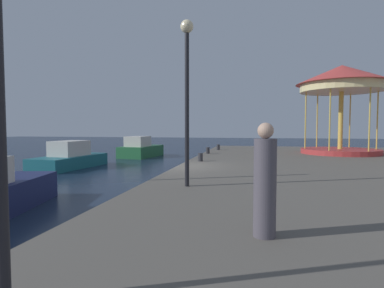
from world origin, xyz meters
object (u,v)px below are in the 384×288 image
at_px(carousel, 342,87).
at_px(bollard_south, 218,147).
at_px(motorboat_green, 141,149).
at_px(bollard_center, 208,150).
at_px(lamp_post_mid_promenade, 187,75).
at_px(person_mid_promenade, 265,184).
at_px(bollard_north, 200,157).
at_px(motorboat_teal, 70,158).

distance_m(carousel, bollard_south, 9.03).
height_order(motorboat_green, bollard_center, motorboat_green).
bearing_deg(lamp_post_mid_promenade, carousel, 59.95).
xyz_separation_m(motorboat_green, bollard_south, (6.71, -1.66, 0.35)).
xyz_separation_m(carousel, lamp_post_mid_promenade, (-7.18, -12.42, -1.05)).
distance_m(motorboat_green, person_mid_promenade, 21.68).
relative_size(motorboat_green, carousel, 0.82).
xyz_separation_m(motorboat_green, bollard_center, (6.43, -5.04, 0.35)).
height_order(bollard_south, person_mid_promenade, person_mid_promenade).
xyz_separation_m(lamp_post_mid_promenade, bollard_north, (-0.72, 6.37, -2.92)).
bearing_deg(carousel, person_mid_promenade, -107.86).
bearing_deg(bollard_south, bollard_north, -89.88).
bearing_deg(motorboat_teal, motorboat_green, 77.32).
bearing_deg(bollard_north, lamp_post_mid_promenade, -83.51).
bearing_deg(motorboat_green, person_mid_promenade, -64.11).
bearing_deg(bollard_center, person_mid_promenade, -78.18).
height_order(bollard_south, bollard_north, same).
height_order(motorboat_teal, carousel, carousel).
bearing_deg(carousel, motorboat_teal, -166.00).
bearing_deg(motorboat_teal, bollard_center, 16.76).
bearing_deg(lamp_post_mid_promenade, motorboat_teal, 137.57).
distance_m(motorboat_teal, carousel, 17.37).
relative_size(motorboat_teal, lamp_post_mid_promenade, 1.12).
distance_m(bollard_south, bollard_north, 7.80).
bearing_deg(carousel, bollard_center, -168.80).
relative_size(carousel, bollard_south, 13.85).
height_order(carousel, bollard_center, carousel).
distance_m(motorboat_teal, lamp_post_mid_promenade, 12.81).
height_order(motorboat_green, person_mid_promenade, person_mid_promenade).
distance_m(bollard_north, bollard_center, 4.44).
height_order(motorboat_teal, bollard_center, motorboat_teal).
height_order(motorboat_teal, bollard_north, motorboat_teal).
height_order(motorboat_teal, lamp_post_mid_promenade, lamp_post_mid_promenade).
bearing_deg(motorboat_teal, bollard_south, 34.74).
bearing_deg(motorboat_teal, lamp_post_mid_promenade, -42.43).
xyz_separation_m(carousel, bollard_south, (-7.92, 1.75, -3.96)).
distance_m(carousel, bollard_center, 9.25).
xyz_separation_m(bollard_north, bollard_center, (-0.29, 4.43, 0.00)).
bearing_deg(carousel, motorboat_green, 166.88).
bearing_deg(bollard_north, motorboat_teal, 166.74).
distance_m(motorboat_green, bollard_center, 8.18).
height_order(bollard_south, bollard_center, same).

